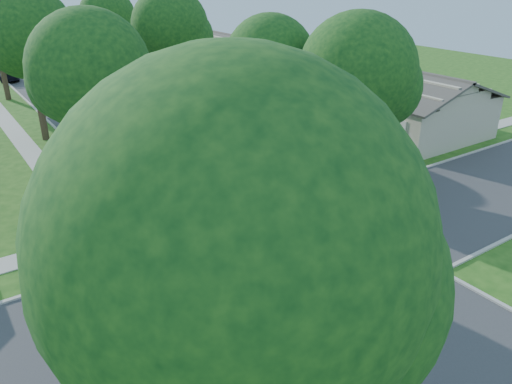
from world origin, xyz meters
The scene contains 19 objects.
ground centered at (0.00, 0.00, 0.00)m, with size 100.00×100.00×0.00m, color #214F15.
road_ns centered at (0.00, 0.00, 0.00)m, with size 7.00×100.00×0.02m, color #333335.
sidewalk_ne centered at (6.10, 26.00, 0.02)m, with size 1.20×40.00×0.04m, color #9E9B91.
sidewalk_nw centered at (-6.10, 26.00, 0.02)m, with size 1.20×40.00×0.04m, color #9E9B91.
driveway centered at (7.90, 7.10, 0.03)m, with size 8.80×3.60×0.05m, color #9E9B91.
stop_sign_sw centered at (-4.70, -4.70, 2.03)m, with size 1.05×0.80×2.98m.
stop_sign_ne centered at (4.70, 4.70, 2.03)m, with size 1.05×0.80×2.98m.
tree_e_near centered at (4.75, 9.01, 5.64)m, with size 4.97×4.80×8.28m.
tree_e_mid centered at (4.76, 21.01, 6.25)m, with size 5.59×5.40×9.21m.
tree_e_far centered at (4.75, 34.01, 5.98)m, with size 5.17×5.00×8.72m.
tree_w_near centered at (-4.64, 9.01, 6.12)m, with size 5.38×5.20×8.97m.
tree_w_mid centered at (-4.64, 21.01, 6.49)m, with size 5.80×5.60×9.56m.
tree_sw_corner centered at (-7.44, -6.99, 6.26)m, with size 6.21×6.00×9.55m.
tree_ne_corner centered at (6.36, 4.21, 5.59)m, with size 5.80×5.60×8.66m.
house_ne_near centered at (15.99, 11.00, 1.52)m, with size 8.42×13.60×4.23m.
house_ne_far centered at (15.99, 29.00, 1.52)m, with size 8.42×13.60×4.23m.
car_driveway centered at (11.50, 8.70, 0.69)m, with size 1.45×4.17×1.37m, color #4E1710.
car_curb_east centered at (1.20, 22.06, 0.64)m, with size 1.50×3.74×1.27m, color black.
car_curb_west centered at (-3.20, 42.49, 0.61)m, with size 1.72×4.24×1.23m, color black.
Camera 1 is at (-10.92, -12.61, 10.39)m, focal length 35.00 mm.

